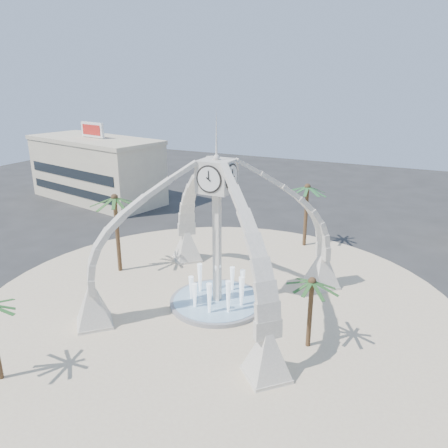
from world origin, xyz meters
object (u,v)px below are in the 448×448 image
at_px(fountain, 217,301).
at_px(palm_east, 312,282).
at_px(clock_tower, 217,232).
at_px(palm_north, 308,188).
at_px(palm_west, 115,199).

xyz_separation_m(fountain, palm_east, (8.55, -2.64, 4.75)).
xyz_separation_m(clock_tower, palm_north, (2.80, 16.51, 0.28)).
xyz_separation_m(fountain, palm_north, (2.80, 16.51, 6.48)).
height_order(palm_east, palm_north, palm_north).
bearing_deg(palm_west, palm_north, 45.41).
xyz_separation_m(fountain, palm_west, (-11.69, 1.81, 7.11)).
bearing_deg(palm_east, fountain, 162.84).
relative_size(clock_tower, palm_north, 2.33).
bearing_deg(clock_tower, fountain, 90.00).
xyz_separation_m(palm_east, palm_north, (-5.75, 19.15, 1.74)).
bearing_deg(palm_east, clock_tower, 162.84).
height_order(fountain, palm_east, palm_east).
height_order(fountain, palm_west, palm_west).
relative_size(fountain, palm_north, 1.04).
xyz_separation_m(palm_west, palm_north, (14.50, 14.70, -0.63)).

